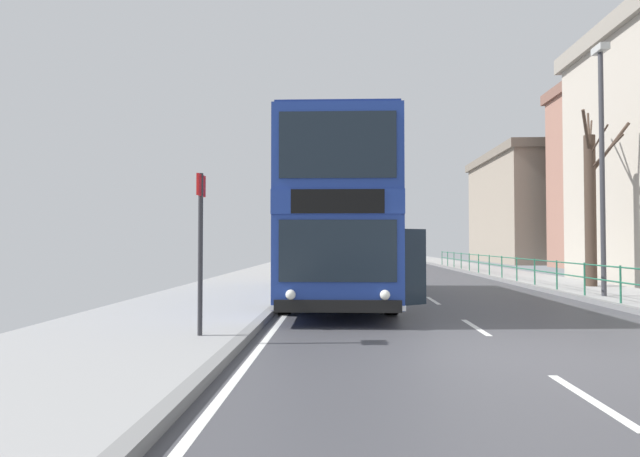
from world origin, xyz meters
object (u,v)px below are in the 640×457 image
double_decker_bus_main (338,219)px  bus_stop_sign_near (201,235)px  background_building_00 (568,207)px  street_lamp_far_side (602,149)px  bare_tree_far_00 (591,203)px

double_decker_bus_main → bus_stop_sign_near: double_decker_bus_main is taller
double_decker_bus_main → background_building_00: background_building_00 is taller
street_lamp_far_side → background_building_00: size_ratio=0.50×
bus_stop_sign_near → double_decker_bus_main: bearing=71.5°
bare_tree_far_00 → background_building_00: 29.71m
street_lamp_far_side → bus_stop_sign_near: bearing=-145.4°
bare_tree_far_00 → bus_stop_sign_near: bearing=-137.2°
double_decker_bus_main → bare_tree_far_00: size_ratio=1.62×
street_lamp_far_side → background_building_00: (12.27, 31.13, 0.41)m
double_decker_bus_main → bare_tree_far_00: (9.02, 3.73, 0.72)m
street_lamp_far_side → bare_tree_far_00: street_lamp_far_side is taller
bus_stop_sign_near → street_lamp_far_side: (9.91, 6.84, 2.60)m
double_decker_bus_main → background_building_00: (19.96, 31.30, 2.44)m
street_lamp_far_side → double_decker_bus_main: bearing=-178.8°
double_decker_bus_main → background_building_00: bearing=57.5°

